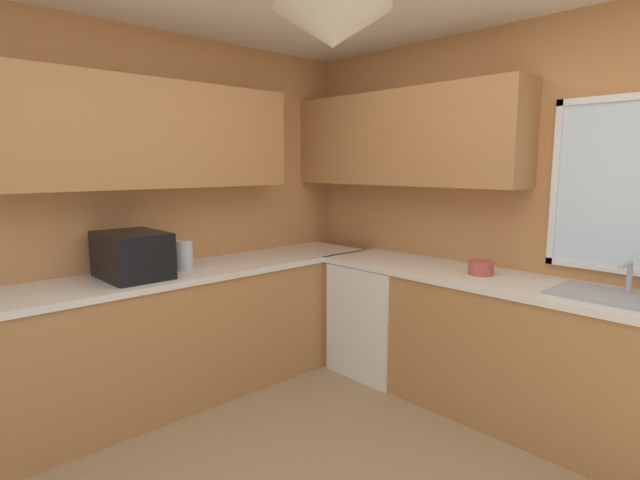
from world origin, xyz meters
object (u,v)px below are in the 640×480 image
(kettle, at_px, (184,256))
(bowl, at_px, (481,268))
(dishwasher, at_px, (381,317))
(sink_assembly, at_px, (619,296))
(microwave, at_px, (132,255))

(kettle, bearing_deg, bowl, 42.98)
(dishwasher, height_order, kettle, kettle)
(sink_assembly, relative_size, bowl, 4.09)
(microwave, height_order, sink_assembly, microwave)
(microwave, xyz_separation_m, kettle, (0.02, 0.34, -0.04))
(bowl, bearing_deg, dishwasher, -177.87)
(sink_assembly, xyz_separation_m, bowl, (-0.81, -0.01, 0.03))
(microwave, bearing_deg, bowl, 49.05)
(dishwasher, distance_m, bowl, 0.96)
(dishwasher, xyz_separation_m, microwave, (-0.66, -1.66, 0.61))
(microwave, distance_m, bowl, 2.24)
(dishwasher, height_order, bowl, bowl)
(kettle, distance_m, bowl, 1.98)
(sink_assembly, bearing_deg, dishwasher, -178.72)
(microwave, bearing_deg, kettle, 86.65)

